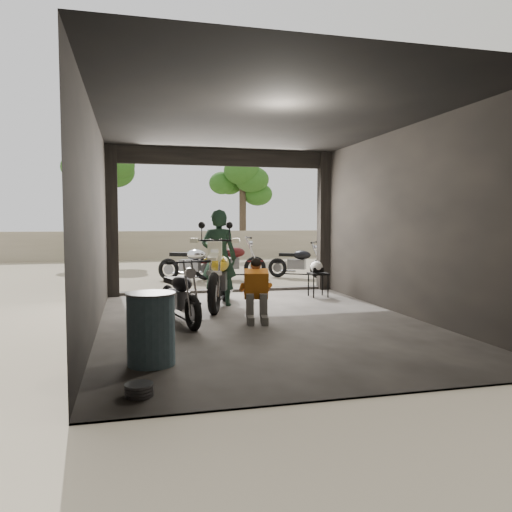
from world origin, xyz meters
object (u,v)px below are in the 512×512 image
mechanic (257,292)px  helmet (316,267)px  left_bike (180,291)px  main_bike (220,272)px  sign_post (374,222)px  stool (318,276)px  oil_drum (151,330)px  outside_bike_b (230,258)px  outside_bike_c (298,260)px  rider (219,258)px  outside_bike_a (192,260)px

mechanic → helmet: size_ratio=3.59×
left_bike → main_bike: bearing=42.7°
main_bike → helmet: (2.19, 0.74, -0.01)m
left_bike → sign_post: 5.55m
stool → oil_drum: 5.59m
mechanic → outside_bike_b: bearing=92.6°
mechanic → oil_drum: mechanic is taller
outside_bike_b → oil_drum: (-2.46, -7.96, -0.19)m
outside_bike_c → rider: rider is taller
outside_bike_b → mechanic: outside_bike_b is taller
outside_bike_a → helmet: outside_bike_a is taller
oil_drum → sign_post: bearing=43.3°
outside_bike_a → outside_bike_c: size_ratio=1.10×
rider → stool: 2.34m
outside_bike_b → mechanic: size_ratio=1.78×
oil_drum → main_bike: bearing=68.4°
main_bike → helmet: main_bike is taller
mechanic → oil_drum: (-1.71, -2.00, -0.09)m
left_bike → sign_post: bearing=16.5°
main_bike → outside_bike_a: (-0.04, 4.18, -0.09)m
outside_bike_c → sign_post: 3.15m
left_bike → stool: bearing=19.7°
outside_bike_a → rider: (0.05, -4.03, 0.34)m
outside_bike_c → stool: size_ratio=2.93×
left_bike → rider: (0.88, 1.45, 0.40)m
outside_bike_a → stool: 4.14m
mechanic → main_bike: bearing=111.2°
helmet → oil_drum: (-3.59, -4.28, -0.24)m
mechanic → sign_post: (3.54, 2.95, 1.10)m
outside_bike_b → mechanic: (-0.75, -5.96, -0.10)m
rider → oil_drum: rider is taller
mechanic → stool: 2.96m
oil_drum → stool: bearing=49.6°
main_bike → stool: main_bike is taller
helmet → rider: bearing=-159.6°
left_bike → stool: (3.10, 2.01, -0.06)m
outside_bike_b → rider: (-1.06, -4.26, 0.32)m
left_bike → outside_bike_c: outside_bike_c is taller
rider → oil_drum: bearing=90.4°
main_bike → oil_drum: 3.82m
outside_bike_b → stool: (1.16, -3.70, -0.14)m
outside_bike_a → outside_bike_b: 1.13m
outside_bike_b → sign_post: sign_post is taller
main_bike → rider: bearing=106.6°
outside_bike_a → outside_bike_b: outside_bike_b is taller
left_bike → sign_post: size_ratio=0.64×
main_bike → outside_bike_c: main_bike is taller
outside_bike_c → stool: 3.60m
helmet → oil_drum: bearing=-124.6°
outside_bike_c → sign_post: size_ratio=0.65×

